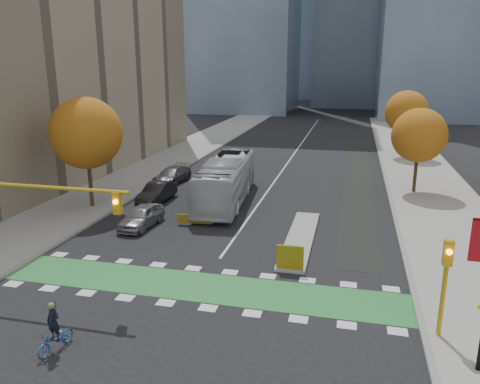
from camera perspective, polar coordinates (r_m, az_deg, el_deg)
The scene contains 21 objects.
ground at distance 21.96m, azimuth -6.16°, elevation -13.10°, with size 300.00×300.00×0.00m, color black.
sidewalk_west at distance 44.39m, azimuth -13.97°, elevation 1.35°, with size 7.00×120.00×0.15m, color gray.
sidewalk_east at distance 40.07m, azimuth 22.81°, elevation -0.90°, with size 7.00×120.00×0.15m, color gray.
curb_west at distance 42.90m, azimuth -9.81°, elevation 1.10°, with size 0.30×120.00×0.16m, color gray.
curb_east at distance 39.63m, azimuth 17.83°, elevation -0.59°, with size 0.30×120.00×0.16m, color gray.
bike_crossing at distance 23.21m, azimuth -4.90°, elevation -11.40°, with size 20.00×3.00×0.01m, color #287B37.
centre_line at distance 59.43m, azimuth 6.91°, elevation 5.07°, with size 0.15×70.00×0.01m, color silver.
bike_lane_paint at distance 49.24m, azimuth 14.19°, elevation 2.60°, with size 2.50×50.00×0.01m, color black.
median_island at distance 29.15m, azimuth 7.35°, elevation -5.60°, with size 1.60×10.00×0.16m, color gray.
hazard_board at distance 24.45m, azimuth 6.12°, elevation -7.94°, with size 1.40×0.12×1.30m, color yellow.
building_west at distance 50.60m, azimuth -24.89°, elevation 16.29°, with size 16.00×44.00×25.00m, color gray.
tree_west at distance 35.80m, azimuth -18.25°, elevation 6.82°, with size 5.20×5.20×8.22m.
tree_east_near at distance 40.84m, azimuth 21.00°, elevation 6.46°, with size 4.40×4.40×7.08m.
tree_east_far at distance 56.65m, azimuth 19.64°, elevation 9.16°, with size 4.80×4.80×7.65m.
traffic_signal_west at distance 23.79m, azimuth -25.19°, elevation -1.74°, with size 8.53×0.56×5.20m.
traffic_signal_east at distance 19.57m, azimuth 23.78°, elevation -9.16°, with size 0.35×0.43×4.10m.
cyclist at distance 19.49m, azimuth -21.63°, elevation -15.86°, with size 0.91×1.81×2.00m.
bus at distance 36.35m, azimuth -1.70°, elevation 1.46°, with size 2.92×12.46×3.47m, color #AEB5B6.
parked_car_a at distance 31.59m, azimuth -11.93°, elevation -2.92°, with size 1.70×4.22×1.44m, color #949499.
parked_car_b at distance 37.07m, azimuth -10.10°, elevation -0.07°, with size 1.59×4.55×1.50m, color black.
parked_car_c at distance 42.98m, azimuth -8.27°, elevation 2.06°, with size 1.99×4.89×1.42m, color #4E4D53.
Camera 1 is at (6.75, -18.13, 10.39)m, focal length 35.00 mm.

